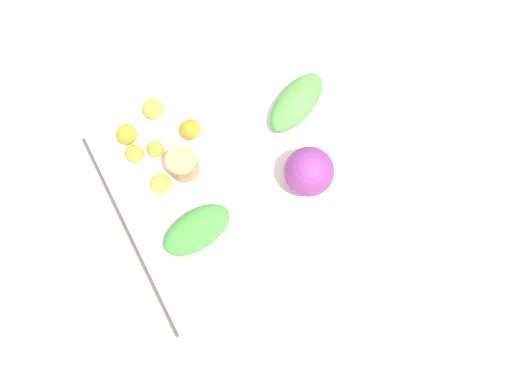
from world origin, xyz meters
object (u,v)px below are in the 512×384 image
orange_1 (190,129)px  orange_3 (135,154)px  cabbage_purple (309,172)px  greens_bunch_dandelion (197,230)px  orange_2 (153,109)px  orange_5 (161,184)px  orange_0 (156,149)px  orange_4 (127,134)px  greens_bunch_scallion (297,102)px  paper_bag (183,164)px

orange_1 → orange_3: size_ratio=1.14×
cabbage_purple → greens_bunch_dandelion: bearing=88.4°
orange_1 → orange_3: 0.23m
orange_2 → orange_5: 0.30m
cabbage_purple → orange_1: cabbage_purple is taller
orange_1 → orange_5: orange_1 is taller
orange_0 → orange_3: 0.08m
orange_4 → orange_2: bearing=-70.2°
greens_bunch_scallion → orange_4: bearing=73.1°
orange_2 → orange_5: orange_2 is taller
cabbage_purple → orange_2: 0.64m
orange_3 → orange_0: bearing=-103.2°
orange_1 → orange_3: orange_1 is taller
paper_bag → orange_1: paper_bag is taller
greens_bunch_scallion → orange_3: size_ratio=4.09×
orange_1 → greens_bunch_dandelion: bearing=157.1°
orange_4 → orange_5: 0.24m
paper_bag → greens_bunch_scallion: paper_bag is taller
orange_0 → orange_2: (0.15, -0.06, 0.01)m
cabbage_purple → greens_bunch_dandelion: cabbage_purple is taller
greens_bunch_scallion → orange_0: size_ratio=4.42×
greens_bunch_scallion → orange_5: (-0.05, 0.59, -0.01)m
orange_0 → orange_1: 0.15m
paper_bag → orange_4: bearing=32.4°
cabbage_purple → orange_4: cabbage_purple is taller
cabbage_purple → orange_5: bearing=65.1°
orange_5 → orange_3: bearing=13.5°
cabbage_purple → greens_bunch_dandelion: 0.45m
orange_0 → orange_1: orange_1 is taller
cabbage_purple → orange_4: 0.70m
orange_3 → orange_2: bearing=-46.8°
greens_bunch_dandelion → orange_2: orange_2 is taller
orange_4 → orange_0: bearing=-144.4°
greens_bunch_scallion → orange_3: bearing=80.3°
orange_4 → orange_3: bearing=176.0°
orange_4 → paper_bag: bearing=-147.6°
paper_bag → orange_0: 0.13m
orange_0 → orange_3: orange_3 is taller
paper_bag → orange_3: size_ratio=1.70×
paper_bag → orange_4: paper_bag is taller
paper_bag → orange_5: 0.11m
cabbage_purple → orange_1: (0.37, 0.30, -0.05)m
orange_0 → orange_1: bearing=-87.9°
greens_bunch_dandelion → orange_4: size_ratio=3.32×
cabbage_purple → orange_5: (0.23, 0.49, -0.05)m
cabbage_purple → paper_bag: 0.46m
orange_5 → paper_bag: bearing=-77.9°
cabbage_purple → paper_bag: (0.25, 0.38, -0.03)m
orange_0 → orange_5: 0.14m
greens_bunch_scallion → orange_3: 0.64m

